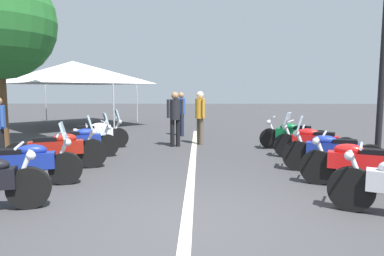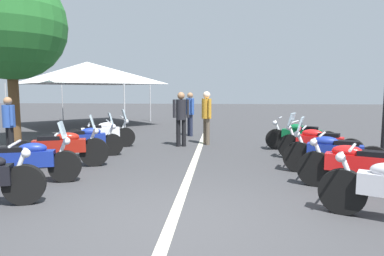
{
  "view_description": "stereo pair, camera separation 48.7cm",
  "coord_description": "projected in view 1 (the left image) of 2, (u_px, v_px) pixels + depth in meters",
  "views": [
    {
      "loc": [
        -4.38,
        -0.17,
        1.81
      ],
      "look_at": [
        3.34,
        0.0,
        0.93
      ],
      "focal_mm": 31.69,
      "sensor_mm": 36.0,
      "label": 1
    },
    {
      "loc": [
        -4.38,
        -0.66,
        1.81
      ],
      "look_at": [
        3.34,
        0.0,
        0.93
      ],
      "focal_mm": 31.69,
      "sensor_mm": 36.0,
      "label": 2
    }
  ],
  "objects": [
    {
      "name": "motorcycle_left_row_2",
      "position": [
        58.0,
        149.0,
        7.62
      ],
      "size": [
        0.97,
        2.12,
        1.23
      ],
      "rotation": [
        0.0,
        0.0,
        -1.22
      ],
      "color": "black",
      "rests_on": "ground_plane"
    },
    {
      "name": "bystander_0",
      "position": [
        181.0,
        110.0,
        13.21
      ],
      "size": [
        0.48,
        0.32,
        1.71
      ],
      "rotation": [
        0.0,
        0.0,
        5.21
      ],
      "color": "#1E2338",
      "rests_on": "ground_plane"
    },
    {
      "name": "motorcycle_right_row_1",
      "position": [
        358.0,
        164.0,
        6.18
      ],
      "size": [
        1.02,
        1.96,
        1.01
      ],
      "rotation": [
        0.0,
        0.0,
        1.15
      ],
      "color": "black",
      "rests_on": "ground_plane"
    },
    {
      "name": "motorcycle_left_row_4",
      "position": [
        95.0,
        134.0,
        10.35
      ],
      "size": [
        1.04,
        2.01,
        1.2
      ],
      "rotation": [
        0.0,
        0.0,
        -1.16
      ],
      "color": "black",
      "rests_on": "ground_plane"
    },
    {
      "name": "motorcycle_left_row_3",
      "position": [
        80.0,
        141.0,
        8.91
      ],
      "size": [
        1.04,
        1.95,
        1.19
      ],
      "rotation": [
        0.0,
        0.0,
        -1.15
      ],
      "color": "black",
      "rests_on": "ground_plane"
    },
    {
      "name": "lane_centre_stripe",
      "position": [
        192.0,
        165.0,
        8.21
      ],
      "size": [
        13.48,
        0.16,
        0.01
      ],
      "primitive_type": "cube",
      "color": "beige",
      "rests_on": "ground_plane"
    },
    {
      "name": "motorcycle_right_row_2",
      "position": [
        332.0,
        152.0,
        7.33
      ],
      "size": [
        0.94,
        2.05,
        1.23
      ],
      "rotation": [
        0.0,
        0.0,
        1.24
      ],
      "color": "black",
      "rests_on": "ground_plane"
    },
    {
      "name": "motorcycle_right_row_3",
      "position": [
        314.0,
        142.0,
        8.71
      ],
      "size": [
        1.12,
        1.94,
        1.21
      ],
      "rotation": [
        0.0,
        0.0,
        1.09
      ],
      "color": "black",
      "rests_on": "ground_plane"
    },
    {
      "name": "motorcycle_right_row_4",
      "position": [
        294.0,
        135.0,
        10.22
      ],
      "size": [
        0.93,
        2.04,
        0.99
      ],
      "rotation": [
        0.0,
        0.0,
        1.26
      ],
      "color": "black",
      "rests_on": "ground_plane"
    },
    {
      "name": "motorcycle_left_row_1",
      "position": [
        24.0,
        163.0,
        6.26
      ],
      "size": [
        0.88,
        2.08,
        1.2
      ],
      "rotation": [
        0.0,
        0.0,
        -1.27
      ],
      "color": "black",
      "rests_on": "ground_plane"
    },
    {
      "name": "bystander_1",
      "position": [
        175.0,
        115.0,
        10.73
      ],
      "size": [
        0.32,
        0.52,
        1.74
      ],
      "rotation": [
        0.0,
        0.0,
        3.39
      ],
      "color": "black",
      "rests_on": "ground_plane"
    },
    {
      "name": "event_tent",
      "position": [
        73.0,
        73.0,
        16.56
      ],
      "size": [
        5.84,
        5.84,
        3.2
      ],
      "color": "white",
      "rests_on": "ground_plane"
    },
    {
      "name": "bystander_2",
      "position": [
        200.0,
        113.0,
        11.16
      ],
      "size": [
        0.48,
        0.32,
        1.76
      ],
      "rotation": [
        0.0,
        0.0,
        2.05
      ],
      "color": "brown",
      "rests_on": "ground_plane"
    },
    {
      "name": "ground_plane",
      "position": [
        186.0,
        225.0,
        4.56
      ],
      "size": [
        80.0,
        80.0,
        0.0
      ],
      "primitive_type": "plane",
      "color": "#38383A"
    }
  ]
}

